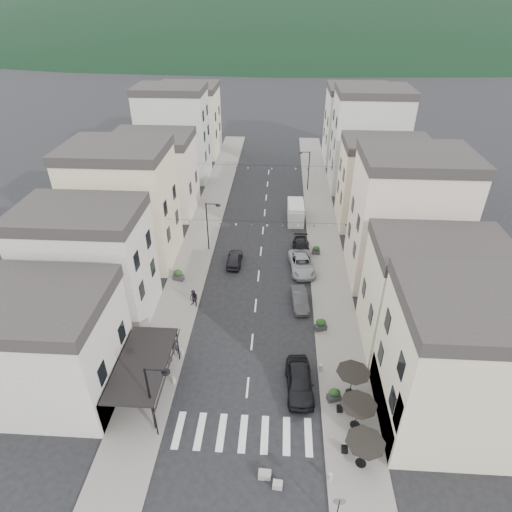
% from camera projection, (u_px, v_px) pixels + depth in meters
% --- Properties ---
extents(ground, '(700.00, 700.00, 0.00)m').
position_uv_depth(ground, '(240.00, 461.00, 27.82)').
color(ground, black).
rests_on(ground, ground).
extents(sidewalk_left, '(4.00, 76.00, 0.12)m').
position_uv_depth(sidewalk_left, '(205.00, 225.00, 55.16)').
color(sidewalk_left, slate).
rests_on(sidewalk_left, ground).
extents(sidewalk_right, '(4.00, 76.00, 0.12)m').
position_uv_depth(sidewalk_right, '(322.00, 228.00, 54.38)').
color(sidewalk_right, slate).
rests_on(sidewalk_right, ground).
extents(hill_backdrop, '(640.00, 360.00, 70.00)m').
position_uv_depth(hill_backdrop, '(282.00, 33.00, 280.79)').
color(hill_backdrop, black).
rests_on(hill_backdrop, ground).
extents(boutique_building, '(12.00, 8.00, 8.00)m').
position_uv_depth(boutique_building, '(31.00, 350.00, 30.70)').
color(boutique_building, '#ABA69C').
rests_on(boutique_building, ground).
extents(bistro_building, '(10.00, 8.00, 10.00)m').
position_uv_depth(bistro_building, '(467.00, 370.00, 27.77)').
color(bistro_building, beige).
rests_on(bistro_building, ground).
extents(boutique_awning, '(3.77, 7.50, 3.28)m').
position_uv_depth(boutique_awning, '(146.00, 364.00, 30.74)').
color(boutique_awning, black).
rests_on(boutique_awning, ground).
extents(buildings_row_left, '(10.20, 54.16, 14.00)m').
position_uv_depth(buildings_row_left, '(158.00, 163.00, 57.13)').
color(buildings_row_left, '#ABA69C').
rests_on(buildings_row_left, ground).
extents(buildings_row_right, '(10.20, 54.16, 14.50)m').
position_uv_depth(buildings_row_right, '(379.00, 169.00, 54.55)').
color(buildings_row_right, beige).
rests_on(buildings_row_right, ground).
extents(cafe_terrace, '(2.50, 8.10, 2.53)m').
position_uv_depth(cafe_terrace, '(358.00, 407.00, 28.52)').
color(cafe_terrace, black).
rests_on(cafe_terrace, ground).
extents(streetlamp_left_near, '(1.70, 0.56, 6.00)m').
position_uv_depth(streetlamp_left_near, '(153.00, 393.00, 27.83)').
color(streetlamp_left_near, black).
rests_on(streetlamp_left_near, ground).
extents(streetlamp_left_far, '(1.70, 0.56, 6.00)m').
position_uv_depth(streetlamp_left_far, '(210.00, 222.00, 48.07)').
color(streetlamp_left_far, black).
rests_on(streetlamp_left_far, ground).
extents(streetlamp_right_far, '(1.70, 0.56, 6.00)m').
position_uv_depth(streetlamp_right_far, '(307.00, 167.00, 62.64)').
color(streetlamp_right_far, black).
rests_on(streetlamp_right_far, ground).
extents(traffic_sign, '(0.70, 0.07, 2.70)m').
position_uv_depth(traffic_sign, '(339.00, 506.00, 23.54)').
color(traffic_sign, black).
rests_on(traffic_sign, ground).
extents(bollards, '(11.66, 10.26, 0.60)m').
position_uv_depth(bollards, '(247.00, 389.00, 32.23)').
color(bollards, gray).
rests_on(bollards, ground).
extents(bunting_near, '(19.00, 0.28, 0.62)m').
position_uv_depth(bunting_near, '(259.00, 225.00, 43.35)').
color(bunting_near, black).
rests_on(bunting_near, ground).
extents(bunting_far, '(19.00, 0.28, 0.62)m').
position_uv_depth(bunting_far, '(266.00, 168.00, 56.84)').
color(bunting_far, black).
rests_on(bunting_far, ground).
extents(parked_car_a, '(2.29, 5.08, 1.70)m').
position_uv_depth(parked_car_a, '(300.00, 381.00, 32.31)').
color(parked_car_a, black).
rests_on(parked_car_a, ground).
extents(parked_car_b, '(1.84, 4.21, 1.34)m').
position_uv_depth(parked_car_b, '(300.00, 299.00, 41.03)').
color(parked_car_b, '#313133').
rests_on(parked_car_b, ground).
extents(parked_car_c, '(3.12, 5.70, 1.51)m').
position_uv_depth(parked_car_c, '(302.00, 264.00, 46.12)').
color(parked_car_c, '#909398').
rests_on(parked_car_c, ground).
extents(parked_car_d, '(1.99, 4.78, 1.38)m').
position_uv_depth(parked_car_d, '(301.00, 248.00, 49.00)').
color(parked_car_d, black).
rests_on(parked_car_d, ground).
extents(parked_car_e, '(1.62, 3.93, 1.33)m').
position_uv_depth(parked_car_e, '(234.00, 259.00, 47.16)').
color(parked_car_e, black).
rests_on(parked_car_e, ground).
extents(delivery_van, '(2.11, 5.19, 2.48)m').
position_uv_depth(delivery_van, '(296.00, 212.00, 55.77)').
color(delivery_van, '#BBBBBD').
rests_on(delivery_van, ground).
extents(pedestrian_a, '(0.69, 0.52, 1.69)m').
position_uv_depth(pedestrian_a, '(175.00, 346.00, 35.30)').
color(pedestrian_a, black).
rests_on(pedestrian_a, sidewalk_left).
extents(pedestrian_b, '(1.08, 0.99, 1.80)m').
position_uv_depth(pedestrian_b, '(194.00, 298.00, 40.61)').
color(pedestrian_b, black).
rests_on(pedestrian_b, sidewalk_left).
extents(concrete_block_a, '(0.82, 0.54, 0.50)m').
position_uv_depth(concrete_block_a, '(265.00, 475.00, 26.76)').
color(concrete_block_a, gray).
rests_on(concrete_block_a, ground).
extents(concrete_block_b, '(0.64, 0.50, 0.45)m').
position_uv_depth(concrete_block_b, '(278.00, 485.00, 26.24)').
color(concrete_block_b, gray).
rests_on(concrete_block_b, ground).
extents(planter_la, '(1.08, 0.86, 1.06)m').
position_uv_depth(planter_la, '(165.00, 356.00, 34.79)').
color(planter_la, '#2E2E31').
rests_on(planter_la, sidewalk_left).
extents(planter_lb, '(1.21, 0.85, 1.23)m').
position_uv_depth(planter_lb, '(178.00, 275.00, 44.43)').
color(planter_lb, '#2E2E30').
rests_on(planter_lb, sidewalk_left).
extents(planter_ra, '(1.11, 0.82, 1.11)m').
position_uv_depth(planter_ra, '(334.00, 395.00, 31.48)').
color(planter_ra, '#2D2D30').
rests_on(planter_ra, sidewalk_right).
extents(planter_rb, '(1.20, 0.91, 1.19)m').
position_uv_depth(planter_rb, '(321.00, 325.00, 37.94)').
color(planter_rb, '#292A2C').
rests_on(planter_rb, sidewalk_right).
extents(planter_rc, '(0.91, 0.51, 1.02)m').
position_uv_depth(planter_rc, '(316.00, 250.00, 48.79)').
color(planter_rc, '#302F32').
rests_on(planter_rc, sidewalk_right).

